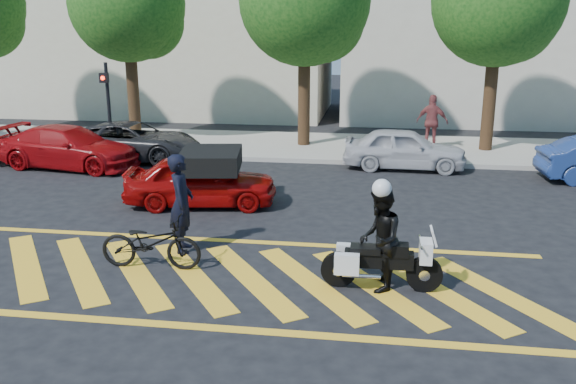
# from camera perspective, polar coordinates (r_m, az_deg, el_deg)

# --- Properties ---
(ground) EXTENTS (90.00, 90.00, 0.00)m
(ground) POSITION_cam_1_polar(r_m,az_deg,el_deg) (11.32, -6.00, -7.93)
(ground) COLOR black
(ground) RESTS_ON ground
(sidewalk) EXTENTS (60.00, 5.00, 0.15)m
(sidewalk) POSITION_cam_1_polar(r_m,az_deg,el_deg) (22.63, 1.47, 4.31)
(sidewalk) COLOR #9E998E
(sidewalk) RESTS_ON ground
(crosswalk) EXTENTS (12.33, 4.00, 0.01)m
(crosswalk) POSITION_cam_1_polar(r_m,az_deg,el_deg) (11.32, -6.19, -7.90)
(crosswalk) COLOR yellow
(crosswalk) RESTS_ON ground
(building_left) EXTENTS (16.00, 8.00, 10.00)m
(building_left) POSITION_cam_1_polar(r_m,az_deg,el_deg) (32.82, -11.01, 16.19)
(building_left) COLOR beige
(building_left) RESTS_ON ground
(building_right) EXTENTS (16.00, 8.00, 11.00)m
(building_right) POSITION_cam_1_polar(r_m,az_deg,el_deg) (31.69, 20.81, 16.43)
(building_right) COLOR beige
(building_right) RESTS_ON ground
(tree_left) EXTENTS (4.20, 4.20, 7.26)m
(tree_left) POSITION_cam_1_polar(r_m,az_deg,el_deg) (23.88, -14.44, 16.31)
(tree_left) COLOR black
(tree_left) RESTS_ON ground
(tree_center) EXTENTS (4.60, 4.60, 7.56)m
(tree_center) POSITION_cam_1_polar(r_m,az_deg,el_deg) (22.25, 1.93, 17.12)
(tree_center) COLOR black
(tree_center) RESTS_ON ground
(tree_right) EXTENTS (4.40, 4.40, 7.41)m
(tree_right) POSITION_cam_1_polar(r_m,az_deg,el_deg) (22.46, 19.35, 16.15)
(tree_right) COLOR black
(tree_right) RESTS_ON ground
(signal_pole) EXTENTS (0.28, 0.43, 3.20)m
(signal_pole) POSITION_cam_1_polar(r_m,az_deg,el_deg) (21.95, -16.53, 8.20)
(signal_pole) COLOR black
(signal_pole) RESTS_ON ground
(officer_bike) EXTENTS (0.62, 0.82, 2.01)m
(officer_bike) POSITION_cam_1_polar(r_m,az_deg,el_deg) (12.39, -9.94, -1.04)
(officer_bike) COLOR black
(officer_bike) RESTS_ON ground
(bicycle) EXTENTS (1.94, 0.73, 1.01)m
(bicycle) POSITION_cam_1_polar(r_m,az_deg,el_deg) (11.77, -12.70, -4.65)
(bicycle) COLOR black
(bicycle) RESTS_ON ground
(police_motorcycle) EXTENTS (2.10, 0.66, 0.93)m
(police_motorcycle) POSITION_cam_1_polar(r_m,az_deg,el_deg) (10.74, 8.56, -6.44)
(police_motorcycle) COLOR black
(police_motorcycle) RESTS_ON ground
(officer_moto) EXTENTS (0.69, 0.89, 1.82)m
(officer_moto) POSITION_cam_1_polar(r_m,az_deg,el_deg) (10.59, 8.57, -4.39)
(officer_moto) COLOR black
(officer_moto) RESTS_ON ground
(red_convertible) EXTENTS (3.99, 2.09, 1.29)m
(red_convertible) POSITION_cam_1_polar(r_m,az_deg,el_deg) (15.53, -8.15, 1.07)
(red_convertible) COLOR #940706
(red_convertible) RESTS_ON ground
(parked_left) EXTENTS (4.79, 2.45, 1.33)m
(parked_left) POSITION_cam_1_polar(r_m,az_deg,el_deg) (20.65, -19.79, 3.96)
(parked_left) COLOR #98090C
(parked_left) RESTS_ON ground
(parked_mid_left) EXTENTS (4.61, 2.13, 1.28)m
(parked_mid_left) POSITION_cam_1_polar(r_m,az_deg,el_deg) (21.25, -14.41, 4.63)
(parked_mid_left) COLOR black
(parked_mid_left) RESTS_ON ground
(parked_mid_right) EXTENTS (3.88, 1.66, 1.31)m
(parked_mid_right) POSITION_cam_1_polar(r_m,az_deg,el_deg) (19.64, 10.85, 4.01)
(parked_mid_right) COLOR #BBBBBF
(parked_mid_right) RESTS_ON ground
(pedestrian_right) EXTENTS (1.21, 0.79, 1.91)m
(pedestrian_right) POSITION_cam_1_polar(r_m,az_deg,el_deg) (22.30, 13.34, 6.41)
(pedestrian_right) COLOR brown
(pedestrian_right) RESTS_ON sidewalk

